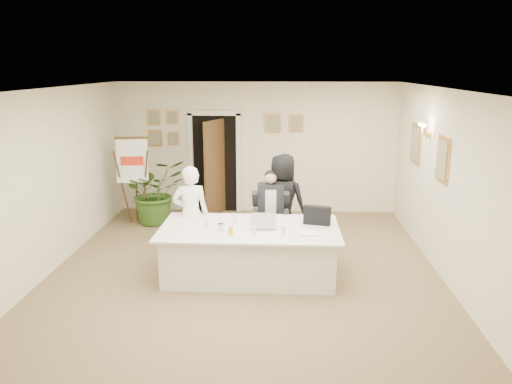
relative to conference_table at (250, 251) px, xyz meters
The scene contains 28 objects.
floor 0.41m from the conference_table, 149.04° to the left, with size 7.00×7.00×0.00m, color brown.
ceiling 2.41m from the conference_table, 149.04° to the left, with size 6.00×7.00×0.02m, color white.
wall_back 3.69m from the conference_table, 91.41° to the left, with size 6.00×0.10×2.80m, color white.
wall_front 3.59m from the conference_table, 91.46° to the right, with size 6.00×0.10×2.80m, color white.
wall_left 3.25m from the conference_table, behind, with size 0.10×7.00×2.80m, color white.
wall_right 3.08m from the conference_table, ahead, with size 0.10×7.00×2.80m, color white.
doorway 3.57m from the conference_table, 106.05° to the left, with size 1.14×0.86×2.20m.
pictures_back_wall 3.91m from the conference_table, 104.14° to the left, with size 3.40×0.06×0.80m, color #CB8845, non-canonical shape.
pictures_right_wall 3.42m from the conference_table, 23.49° to the left, with size 0.06×2.20×0.80m, color #CB8845, non-canonical shape.
wall_sconce 3.52m from the conference_table, 24.01° to the left, with size 0.20×0.30×0.24m, color gold, non-canonical shape.
conference_table is the anchor object (origin of this frame).
seated_man 1.20m from the conference_table, 75.52° to the left, with size 0.61×0.65×1.43m, color black, non-canonical shape.
flip_chart 3.53m from the conference_table, 135.01° to the left, with size 0.63×0.43×1.74m.
standing_man 1.20m from the conference_table, 150.77° to the left, with size 0.58×0.38×1.60m, color white.
standing_woman 1.41m from the conference_table, 68.55° to the left, with size 0.82×0.53×1.68m, color black.
potted_palm 3.31m from the conference_table, 129.28° to the left, with size 1.19×1.03×1.32m, color #31551C.
laptop 0.56m from the conference_table, ahead, with size 0.37×0.38×0.28m, color #B7BABC, non-canonical shape.
laptop_bag 1.16m from the conference_table, 11.15° to the left, with size 0.41×0.11×0.29m, color black.
paper_stack 0.97m from the conference_table, 18.59° to the right, with size 0.30×0.21×0.03m, color white.
plate_left 1.11m from the conference_table, 159.84° to the right, with size 0.22×0.22×0.01m, color white.
plate_mid 0.77m from the conference_table, 140.08° to the right, with size 0.22×0.22×0.01m, color white.
plate_near 0.59m from the conference_table, 111.92° to the right, with size 0.20×0.20×0.01m, color white.
glass_a 0.79m from the conference_table, behind, with size 0.07×0.07×0.14m, color silver.
glass_b 0.59m from the conference_table, 76.86° to the right, with size 0.06×0.06×0.14m, color silver.
glass_c 0.76m from the conference_table, 34.83° to the right, with size 0.06×0.06×0.14m, color silver.
glass_d 0.53m from the conference_table, 143.46° to the left, with size 0.06×0.06×0.14m, color silver.
oj_glass 0.64m from the conference_table, 122.27° to the right, with size 0.07×0.07×0.13m, color orange.
steel_jug 0.63m from the conference_table, 155.48° to the right, with size 0.10×0.10×0.11m, color silver.
Camera 1 is at (0.57, -7.14, 3.12)m, focal length 35.00 mm.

